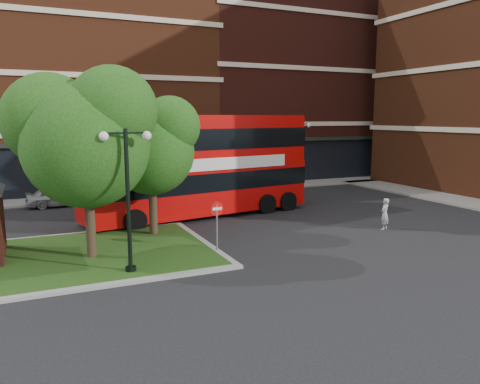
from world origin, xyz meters
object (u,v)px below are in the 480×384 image
car_white (212,186)px  bus (199,159)px  woman (385,214)px  car_silver (60,196)px

car_white → bus: bearing=154.4°
woman → car_silver: 18.82m
car_silver → car_white: car_silver is taller
car_silver → car_white: 9.90m
woman → car_white: 13.32m
bus → car_silver: (-6.79, 6.15, -2.49)m
bus → car_white: size_ratio=3.35×
bus → car_silver: bus is taller
bus → car_silver: 9.50m
car_silver → car_white: (9.90, 0.00, -0.02)m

